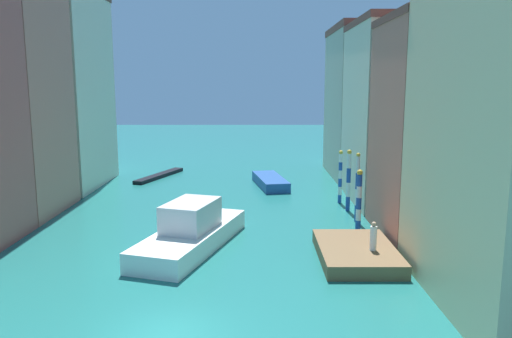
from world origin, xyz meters
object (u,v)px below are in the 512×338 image
(person_on_dock, at_px, (375,237))
(mooring_pole_1, at_px, (359,187))
(mooring_pole_0, at_px, (361,200))
(mooring_pole_2, at_px, (351,180))
(waterfront_dock, at_px, (358,253))
(vaporetto_white, at_px, (193,232))
(motorboat_0, at_px, (272,181))
(mooring_pole_3, at_px, (342,176))
(gondola_black, at_px, (162,176))

(person_on_dock, distance_m, mooring_pole_1, 8.50)
(mooring_pole_1, bearing_deg, person_on_dock, -95.36)
(person_on_dock, bearing_deg, mooring_pole_0, 86.02)
(mooring_pole_0, height_order, mooring_pole_2, mooring_pole_2)
(mooring_pole_0, relative_size, mooring_pole_1, 0.85)
(mooring_pole_1, bearing_deg, waterfront_dock, -101.20)
(waterfront_dock, distance_m, mooring_pole_2, 10.96)
(mooring_pole_1, distance_m, vaporetto_white, 12.36)
(mooring_pole_0, height_order, motorboat_0, mooring_pole_0)
(waterfront_dock, height_order, mooring_pole_1, mooring_pole_1)
(vaporetto_white, xyz_separation_m, motorboat_0, (5.14, 18.03, -0.52))
(person_on_dock, bearing_deg, mooring_pole_2, 86.30)
(mooring_pole_3, xyz_separation_m, motorboat_0, (-5.45, 6.75, -1.75))
(mooring_pole_3, distance_m, motorboat_0, 8.85)
(mooring_pole_0, relative_size, vaporetto_white, 0.39)
(waterfront_dock, relative_size, gondola_black, 0.77)
(gondola_black, bearing_deg, vaporetto_white, -74.63)
(mooring_pole_2, bearing_deg, motorboat_0, 121.26)
(motorboat_0, bearing_deg, waterfront_dock, -78.20)
(waterfront_dock, relative_size, person_on_dock, 4.08)
(gondola_black, bearing_deg, waterfront_dock, -57.68)
(mooring_pole_1, height_order, gondola_black, mooring_pole_1)
(motorboat_0, bearing_deg, mooring_pole_0, -70.20)
(mooring_pole_1, relative_size, mooring_pole_2, 1.03)
(waterfront_dock, relative_size, vaporetto_white, 0.60)
(mooring_pole_0, height_order, gondola_black, mooring_pole_0)
(mooring_pole_2, relative_size, gondola_black, 0.57)
(waterfront_dock, xyz_separation_m, gondola_black, (-15.51, 24.52, -0.20))
(mooring_pole_3, distance_m, vaporetto_white, 15.51)
(person_on_dock, xyz_separation_m, motorboat_0, (-4.91, 20.68, -1.03))
(mooring_pole_2, bearing_deg, waterfront_dock, -97.85)
(person_on_dock, bearing_deg, motorboat_0, 103.35)
(mooring_pole_0, relative_size, mooring_pole_3, 0.96)
(mooring_pole_3, bearing_deg, mooring_pole_1, -87.44)
(mooring_pole_2, distance_m, gondola_black, 22.03)
(gondola_black, relative_size, motorboat_0, 1.13)
(mooring_pole_1, distance_m, mooring_pole_2, 2.98)
(vaporetto_white, bearing_deg, person_on_dock, -14.77)
(motorboat_0, bearing_deg, person_on_dock, -76.65)
(mooring_pole_2, height_order, mooring_pole_3, mooring_pole_2)
(mooring_pole_0, bearing_deg, mooring_pole_3, 89.06)
(mooring_pole_3, bearing_deg, motorboat_0, 128.89)
(motorboat_0, bearing_deg, vaporetto_white, -105.91)
(mooring_pole_1, bearing_deg, mooring_pole_2, 91.01)
(mooring_pole_2, xyz_separation_m, mooring_pole_3, (-0.19, 2.54, -0.20))
(mooring_pole_2, height_order, motorboat_0, mooring_pole_2)
(person_on_dock, distance_m, mooring_pole_3, 13.95)
(gondola_black, height_order, motorboat_0, motorboat_0)
(mooring_pole_0, distance_m, mooring_pole_3, 8.01)
(mooring_pole_3, height_order, vaporetto_white, mooring_pole_3)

